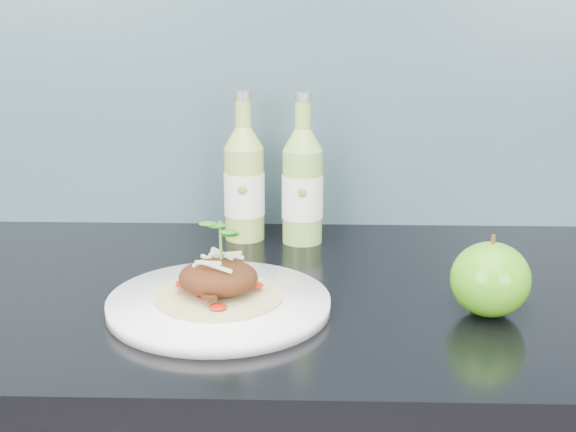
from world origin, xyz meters
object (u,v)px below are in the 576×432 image
Objects in this scene: green_apple at (490,279)px; cider_bottle_left at (244,184)px; cider_bottle_right at (302,186)px; dinner_plate at (219,304)px.

green_apple is 0.54× the size of cider_bottle_left.
dinner_plate is at bearing -105.21° from cider_bottle_right.
green_apple is 0.36m from cider_bottle_right.
cider_bottle_right is (0.10, 0.27, 0.08)m from dinner_plate.
dinner_plate is 0.30m from cider_bottle_left.
green_apple is 0.54× the size of cider_bottle_right.
cider_bottle_left reaches higher than dinner_plate.
dinner_plate is 0.30m from cider_bottle_right.
cider_bottle_right is at bearing 4.83° from cider_bottle_left.
dinner_plate is 1.45× the size of cider_bottle_left.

